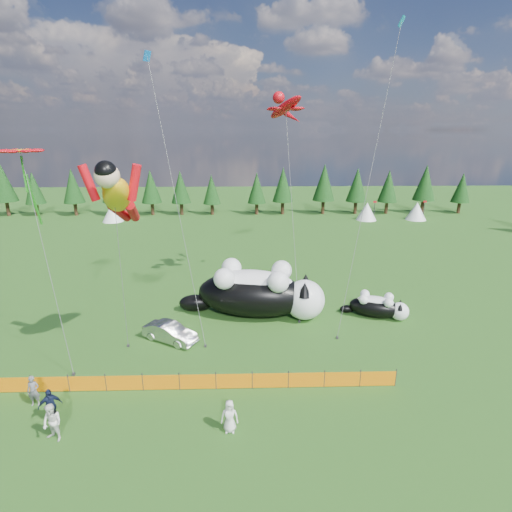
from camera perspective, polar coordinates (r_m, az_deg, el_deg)
The scene contains 16 objects.
ground at distance 25.96m, azimuth -7.53°, elevation -14.47°, with size 160.00×160.00×0.00m, color #103409.
safety_fence at distance 23.19m, azimuth -8.33°, elevation -17.34°, with size 22.06×0.06×1.10m.
tree_line at distance 67.64m, azimuth -3.92°, elevation 9.27°, with size 90.00×4.00×8.00m, color black, non-canonical shape.
festival_tents at distance 63.64m, azimuth 5.96°, elevation 6.32°, with size 50.00×3.20×2.80m, color white, non-canonical shape.
cat_large at distance 30.50m, azimuth 0.41°, elevation -5.10°, with size 11.30×5.47×4.10m.
cat_small at distance 32.03m, azimuth 17.04°, elevation -6.86°, with size 4.95×3.06×1.86m.
car at distance 28.05m, azimuth -12.18°, elevation -10.64°, with size 1.35×3.86×1.27m, color #A9A9AD.
spectator_a at distance 24.59m, azimuth -29.19°, elevation -16.48°, with size 0.61×0.40×1.69m, color #5C5B60.
spectator_b at distance 21.81m, azimuth -27.10°, elevation -20.46°, with size 0.92×0.54×1.89m, color silver.
spectator_c at distance 22.96m, azimuth -27.32°, elevation -18.49°, with size 1.08×0.55×1.85m, color #131B36.
spectator_e at distance 20.28m, azimuth -3.80°, elevation -21.87°, with size 0.82×0.53×1.67m, color silver.
superhero_kite at distance 23.33m, azimuth -19.25°, elevation 8.21°, with size 5.81×6.08×12.67m.
gecko_kite at distance 33.67m, azimuth 4.21°, elevation 20.39°, with size 5.43×10.10×17.15m.
flower_kite at distance 27.10m, azimuth -30.56°, elevation 12.46°, with size 4.24×4.99×13.16m.
diamond_kite_a at distance 29.27m, azimuth -14.70°, elevation 23.36°, with size 4.03×5.95×19.40m.
diamond_kite_b at distance 32.87m, azimuth 19.56°, elevation 26.86°, with size 5.15×7.25×22.31m.
Camera 1 is at (2.67, -21.88, 13.70)m, focal length 28.00 mm.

